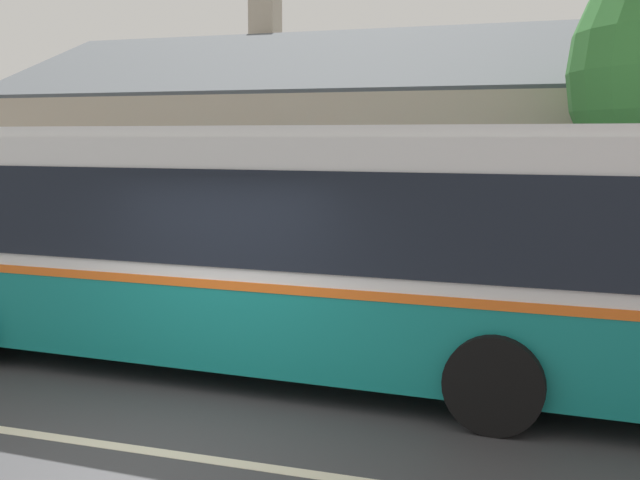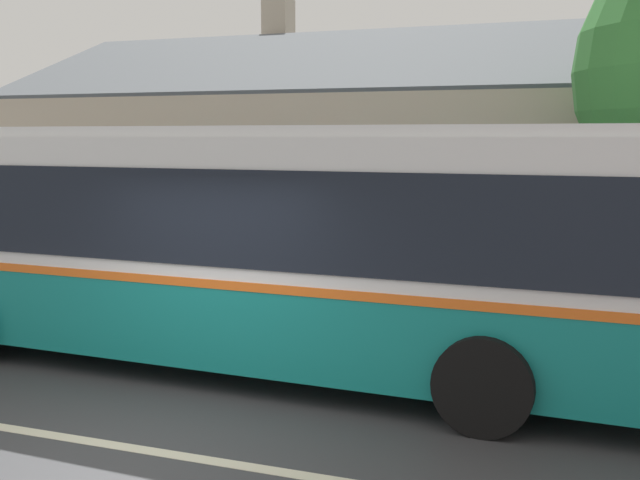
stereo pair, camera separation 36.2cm
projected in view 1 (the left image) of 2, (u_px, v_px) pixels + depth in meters
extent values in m
plane|color=#38383A|center=(147.00, 451.00, 7.48)|extent=(300.00, 300.00, 0.00)
cube|color=gray|center=(340.00, 311.00, 13.10)|extent=(60.00, 3.00, 0.15)
cube|color=beige|center=(147.00, 451.00, 7.48)|extent=(60.00, 0.16, 0.01)
cube|color=tan|center=(465.00, 180.00, 19.34)|extent=(20.35, 9.52, 3.74)
cube|color=#4C5156|center=(451.00, 55.00, 16.75)|extent=(20.95, 4.82, 1.86)
cube|color=#4C5156|center=(482.00, 72.00, 21.22)|extent=(20.95, 4.82, 1.86)
cube|color=tan|center=(265.00, 22.00, 21.50)|extent=(0.70, 0.70, 1.20)
cube|color=black|center=(97.00, 176.00, 17.10)|extent=(1.10, 0.06, 1.30)
cube|color=black|center=(306.00, 180.00, 15.58)|extent=(1.10, 0.06, 1.30)
cube|color=black|center=(560.00, 185.00, 14.06)|extent=(1.10, 0.06, 1.30)
cube|color=#4C3323|center=(598.00, 244.00, 13.97)|extent=(1.00, 0.06, 2.10)
cube|color=#147F7A|center=(229.00, 306.00, 10.27)|extent=(11.61, 2.95, 0.96)
cube|color=orange|center=(229.00, 265.00, 10.20)|extent=(11.63, 2.97, 0.10)
cube|color=white|center=(228.00, 199.00, 10.09)|extent=(11.61, 2.95, 1.57)
cube|color=white|center=(227.00, 132.00, 9.98)|extent=(11.37, 2.81, 0.12)
cube|color=black|center=(270.00, 200.00, 11.28)|extent=(10.59, 0.44, 1.07)
cube|color=black|center=(175.00, 217.00, 8.94)|extent=(10.59, 0.44, 1.07)
cube|color=#192D99|center=(183.00, 282.00, 11.96)|extent=(3.22, 0.16, 0.67)
cube|color=black|center=(606.00, 260.00, 9.75)|extent=(0.90, 0.07, 2.29)
cylinder|color=black|center=(526.00, 328.00, 10.18)|extent=(1.01, 0.32, 1.00)
cylinder|color=black|center=(494.00, 384.00, 7.87)|extent=(1.01, 0.32, 1.00)
cylinder|color=black|center=(87.00, 291.00, 12.59)|extent=(1.01, 0.32, 1.00)
cube|color=black|center=(19.00, 276.00, 14.64)|extent=(0.08, 0.43, 0.45)
cube|color=brown|center=(193.00, 272.00, 13.75)|extent=(1.59, 0.10, 0.04)
cube|color=brown|center=(189.00, 273.00, 13.61)|extent=(1.59, 0.10, 0.04)
cube|color=brown|center=(185.00, 275.00, 13.48)|extent=(1.59, 0.10, 0.04)
cube|color=brown|center=(181.00, 258.00, 13.32)|extent=(1.59, 0.04, 0.10)
cube|color=brown|center=(180.00, 250.00, 13.30)|extent=(1.59, 0.04, 0.10)
cube|color=black|center=(223.00, 289.00, 13.44)|extent=(0.08, 0.43, 0.45)
cube|color=black|center=(156.00, 284.00, 13.85)|extent=(0.08, 0.43, 0.45)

